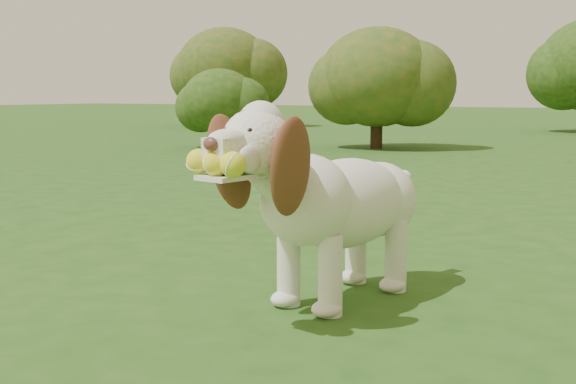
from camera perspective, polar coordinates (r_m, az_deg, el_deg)
The scene contains 5 objects.
ground at distance 2.66m, azimuth -9.98°, elevation -10.27°, with size 80.00×80.00×0.00m, color #214814.
dog at distance 2.78m, azimuth 3.31°, elevation -0.37°, with size 0.55×1.22×0.79m.
shrub_a at distance 10.87m, azimuth -5.43°, elevation 7.15°, with size 1.14×1.14×1.18m.
shrub_b at distance 10.78m, azimuth 7.07°, elevation 8.99°, with size 1.72×1.72×1.78m.
shrub_g at distance 17.92m, azimuth -5.02°, elevation 9.71°, with size 2.32×2.32×2.40m.
Camera 1 is at (1.64, -1.92, 0.82)m, focal length 45.00 mm.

